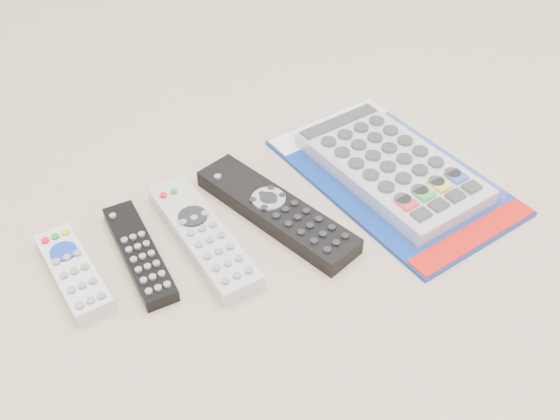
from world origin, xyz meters
TOP-DOWN VIEW (x-y plane):
  - remote_small_grey at (-0.20, 0.03)m, footprint 0.04×0.14m
  - remote_slim_black at (-0.13, 0.02)m, footprint 0.06×0.17m
  - remote_silver_dvd at (-0.06, 0.00)m, footprint 0.06×0.20m
  - remote_large_black at (0.03, -0.01)m, footprint 0.10×0.23m
  - jumbo_remote_packaged at (0.20, -0.03)m, footprint 0.19×0.32m

SIDE VIEW (x-z plane):
  - remote_slim_black at x=-0.13m, z-range 0.00..0.02m
  - remote_small_grey at x=-0.20m, z-range 0.00..0.02m
  - remote_silver_dvd at x=-0.06m, z-range 0.00..0.02m
  - remote_large_black at x=0.03m, z-range 0.00..0.02m
  - jumbo_remote_packaged at x=0.20m, z-range 0.00..0.04m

